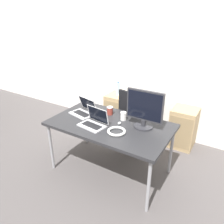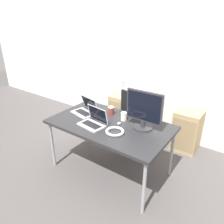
{
  "view_description": "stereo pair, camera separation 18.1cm",
  "coord_description": "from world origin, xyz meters",
  "px_view_note": "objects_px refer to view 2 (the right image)",
  "views": [
    {
      "loc": [
        1.37,
        -2.2,
        2.13
      ],
      "look_at": [
        0.0,
        0.05,
        0.92
      ],
      "focal_mm": 35.0,
      "sensor_mm": 36.0,
      "label": 1
    },
    {
      "loc": [
        1.52,
        -2.1,
        2.13
      ],
      "look_at": [
        0.0,
        0.05,
        0.92
      ],
      "focal_mm": 35.0,
      "sensor_mm": 36.0,
      "label": 2
    }
  ],
  "objects_px": {
    "cabinet_left": "(122,112)",
    "laptop_left": "(85,110)",
    "cabinet_right": "(187,130)",
    "laptop_right": "(93,121)",
    "coffee_cup_brown": "(111,111)",
    "coffee_cup_white": "(124,116)",
    "monitor": "(144,111)",
    "water_bottle": "(123,89)",
    "mouse": "(119,123)",
    "office_chair": "(139,129)",
    "cable_coil": "(115,131)"
  },
  "relations": [
    {
      "from": "mouse",
      "to": "coffee_cup_brown",
      "type": "xyz_separation_m",
      "value": [
        -0.27,
        0.2,
        0.04
      ]
    },
    {
      "from": "laptop_left",
      "to": "coffee_cup_brown",
      "type": "bearing_deg",
      "value": 27.63
    },
    {
      "from": "cabinet_left",
      "to": "laptop_right",
      "type": "relative_size",
      "value": 1.85
    },
    {
      "from": "cable_coil",
      "to": "cabinet_left",
      "type": "bearing_deg",
      "value": 119.3
    },
    {
      "from": "mouse",
      "to": "cabinet_left",
      "type": "bearing_deg",
      "value": 120.76
    },
    {
      "from": "water_bottle",
      "to": "mouse",
      "type": "bearing_deg",
      "value": -59.29
    },
    {
      "from": "office_chair",
      "to": "laptop_left",
      "type": "height_order",
      "value": "office_chair"
    },
    {
      "from": "monitor",
      "to": "water_bottle",
      "type": "bearing_deg",
      "value": 132.97
    },
    {
      "from": "laptop_left",
      "to": "mouse",
      "type": "height_order",
      "value": "laptop_left"
    },
    {
      "from": "cabinet_left",
      "to": "coffee_cup_white",
      "type": "height_order",
      "value": "coffee_cup_white"
    },
    {
      "from": "coffee_cup_white",
      "to": "water_bottle",
      "type": "bearing_deg",
      "value": 123.36
    },
    {
      "from": "monitor",
      "to": "mouse",
      "type": "bearing_deg",
      "value": -161.78
    },
    {
      "from": "coffee_cup_brown",
      "to": "office_chair",
      "type": "bearing_deg",
      "value": 64.23
    },
    {
      "from": "cabinet_left",
      "to": "monitor",
      "type": "xyz_separation_m",
      "value": [
        1.0,
        -1.07,
        0.67
      ]
    },
    {
      "from": "cabinet_right",
      "to": "cable_coil",
      "type": "relative_size",
      "value": 2.96
    },
    {
      "from": "cabinet_right",
      "to": "cable_coil",
      "type": "distance_m",
      "value": 1.53
    },
    {
      "from": "office_chair",
      "to": "cabinet_right",
      "type": "bearing_deg",
      "value": 38.25
    },
    {
      "from": "cabinet_left",
      "to": "laptop_left",
      "type": "xyz_separation_m",
      "value": [
        0.08,
        -1.15,
        0.48
      ]
    },
    {
      "from": "water_bottle",
      "to": "monitor",
      "type": "distance_m",
      "value": 1.48
    },
    {
      "from": "office_chair",
      "to": "coffee_cup_white",
      "type": "xyz_separation_m",
      "value": [
        0.03,
        -0.52,
        0.44
      ]
    },
    {
      "from": "mouse",
      "to": "cable_coil",
      "type": "xyz_separation_m",
      "value": [
        0.08,
        -0.21,
        0.0
      ]
    },
    {
      "from": "monitor",
      "to": "cable_coil",
      "type": "distance_m",
      "value": 0.44
    },
    {
      "from": "mouse",
      "to": "coffee_cup_brown",
      "type": "bearing_deg",
      "value": 143.88
    },
    {
      "from": "laptop_right",
      "to": "coffee_cup_brown",
      "type": "bearing_deg",
      "value": 90.21
    },
    {
      "from": "water_bottle",
      "to": "monitor",
      "type": "relative_size",
      "value": 0.53
    },
    {
      "from": "office_chair",
      "to": "mouse",
      "type": "bearing_deg",
      "value": -86.11
    },
    {
      "from": "laptop_right",
      "to": "cabinet_right",
      "type": "bearing_deg",
      "value": 57.89
    },
    {
      "from": "cabinet_right",
      "to": "laptop_right",
      "type": "relative_size",
      "value": 1.85
    },
    {
      "from": "cabinet_right",
      "to": "laptop_right",
      "type": "height_order",
      "value": "laptop_right"
    },
    {
      "from": "office_chair",
      "to": "laptop_left",
      "type": "xyz_separation_m",
      "value": [
        -0.57,
        -0.65,
        0.43
      ]
    },
    {
      "from": "water_bottle",
      "to": "coffee_cup_white",
      "type": "bearing_deg",
      "value": -56.64
    },
    {
      "from": "laptop_left",
      "to": "cable_coil",
      "type": "xyz_separation_m",
      "value": [
        0.69,
        -0.23,
        -0.03
      ]
    },
    {
      "from": "mouse",
      "to": "office_chair",
      "type": "bearing_deg",
      "value": 93.89
    },
    {
      "from": "office_chair",
      "to": "mouse",
      "type": "distance_m",
      "value": 0.78
    },
    {
      "from": "laptop_left",
      "to": "laptop_right",
      "type": "distance_m",
      "value": 0.41
    },
    {
      "from": "laptop_right",
      "to": "mouse",
      "type": "distance_m",
      "value": 0.34
    },
    {
      "from": "office_chair",
      "to": "cable_coil",
      "type": "distance_m",
      "value": 0.97
    },
    {
      "from": "laptop_right",
      "to": "monitor",
      "type": "distance_m",
      "value": 0.67
    },
    {
      "from": "cabinet_right",
      "to": "laptop_left",
      "type": "distance_m",
      "value": 1.73
    },
    {
      "from": "coffee_cup_white",
      "to": "cable_coil",
      "type": "distance_m",
      "value": 0.36
    },
    {
      "from": "office_chair",
      "to": "mouse",
      "type": "height_order",
      "value": "office_chair"
    },
    {
      "from": "laptop_right",
      "to": "water_bottle",
      "type": "bearing_deg",
      "value": 107.2
    },
    {
      "from": "water_bottle",
      "to": "laptop_right",
      "type": "bearing_deg",
      "value": -72.8
    },
    {
      "from": "laptop_right",
      "to": "coffee_cup_white",
      "type": "height_order",
      "value": "laptop_right"
    },
    {
      "from": "office_chair",
      "to": "cabinet_right",
      "type": "xyz_separation_m",
      "value": [
        0.63,
        0.5,
        -0.05
      ]
    },
    {
      "from": "cabinet_left",
      "to": "water_bottle",
      "type": "xyz_separation_m",
      "value": [
        0.0,
        0.0,
        0.47
      ]
    },
    {
      "from": "cabinet_right",
      "to": "monitor",
      "type": "xyz_separation_m",
      "value": [
        -0.29,
        -1.07,
        0.67
      ]
    },
    {
      "from": "mouse",
      "to": "laptop_left",
      "type": "bearing_deg",
      "value": 178.05
    },
    {
      "from": "cabinet_left",
      "to": "water_bottle",
      "type": "height_order",
      "value": "water_bottle"
    },
    {
      "from": "water_bottle",
      "to": "monitor",
      "type": "height_order",
      "value": "monitor"
    }
  ]
}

